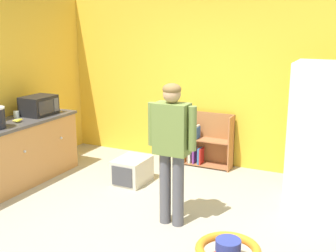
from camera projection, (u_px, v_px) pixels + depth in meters
ground_plane at (145, 222)px, 4.81m from camera, size 12.00×12.00×0.00m
back_wall at (216, 80)px, 6.52m from camera, size 5.20×0.06×2.70m
left_side_wall at (16, 82)px, 6.29m from camera, size 0.06×2.99×2.70m
kitchen_counter at (8, 156)px, 5.74m from camera, size 0.65×2.27×0.90m
refrigerator at (320, 135)px, 5.12m from camera, size 0.73×0.68×1.78m
bookshelf at (204, 143)px, 6.64m from camera, size 0.80×0.28×0.85m
standing_person at (172, 142)px, 4.56m from camera, size 0.57×0.22×1.61m
pet_carrier at (132, 170)px, 5.96m from camera, size 0.42×0.55×0.36m
microwave at (39, 105)px, 6.16m from camera, size 0.37×0.48×0.28m
banana_bunch at (18, 120)px, 5.73m from camera, size 0.12×0.16×0.04m
white_cup at (16, 114)px, 6.01m from camera, size 0.08×0.08×0.09m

